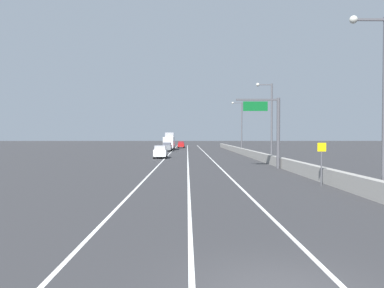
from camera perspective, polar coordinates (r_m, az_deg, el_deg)
name	(u,v)px	position (r m, az deg, el deg)	size (l,w,h in m)	color
ground_plane	(198,153)	(71.94, 0.89, -1.43)	(320.00, 320.00, 0.00)	#2D2D30
lane_stripe_left	(168,155)	(63.01, -3.88, -1.83)	(0.16, 130.00, 0.00)	silver
lane_stripe_center	(188,155)	(62.92, -0.69, -1.83)	(0.16, 130.00, 0.00)	silver
lane_stripe_right	(208,155)	(63.02, 2.50, -1.83)	(0.16, 130.00, 0.00)	silver
jersey_barrier_right	(264,158)	(49.01, 11.34, -2.13)	(0.60, 120.00, 1.10)	gray
overhead_sign_gantry	(271,124)	(38.98, 12.50, 3.12)	(4.68, 0.36, 7.50)	#47474C
speed_advisory_sign	(322,161)	(26.63, 19.89, -2.49)	(0.60, 0.11, 3.00)	#4C4C51
lamp_post_right_near	(380,94)	(22.77, 27.72, 7.05)	(2.14, 0.44, 10.17)	#4C4C51
lamp_post_right_second	(270,117)	(46.67, 12.25, 4.18)	(2.14, 0.44, 10.17)	#4C4C51
lamp_post_right_third	(240,124)	(71.74, 7.71, 3.21)	(2.14, 0.44, 10.17)	#4C4C51
car_green_0	(170,145)	(96.33, -3.56, -0.13)	(1.88, 4.18, 2.00)	#196033
car_gray_1	(167,147)	(79.94, -3.96, -0.45)	(2.01, 4.35, 1.97)	slate
car_red_2	(181,145)	(100.90, -1.73, -0.10)	(1.90, 4.56, 1.87)	red
car_white_3	(161,152)	(55.77, -5.03, -1.24)	(1.97, 4.75, 1.96)	white
box_truck	(169,142)	(88.02, -3.66, 0.34)	(2.55, 8.27, 4.24)	silver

